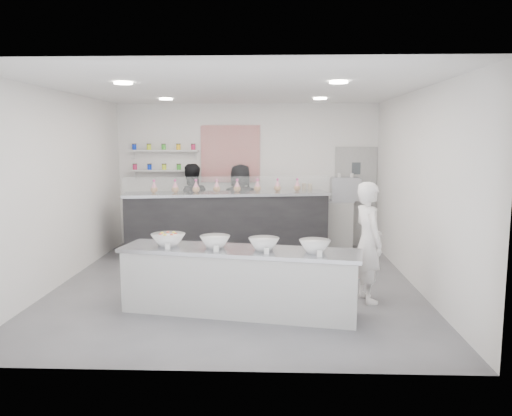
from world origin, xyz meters
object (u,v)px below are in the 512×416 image
(back_bar, at_px, (227,223))
(woman_prep, at_px, (368,242))
(espresso_ledge, at_px, (320,223))
(prep_counter, at_px, (239,281))
(espresso_machine, at_px, (345,189))
(staff_left, at_px, (191,206))
(staff_right, at_px, (241,206))

(back_bar, distance_m, woman_prep, 3.61)
(espresso_ledge, bearing_deg, woman_prep, -84.49)
(back_bar, bearing_deg, espresso_ledge, 11.51)
(prep_counter, xyz_separation_m, back_bar, (-0.47, 3.37, 0.19))
(prep_counter, distance_m, espresso_machine, 4.59)
(staff_left, bearing_deg, espresso_ledge, 165.16)
(prep_counter, bearing_deg, staff_left, 118.29)
(espresso_ledge, distance_m, staff_left, 2.73)
(espresso_ledge, relative_size, espresso_machine, 2.25)
(espresso_machine, distance_m, woman_prep, 3.57)
(espresso_ledge, xyz_separation_m, espresso_machine, (0.51, 0.00, 0.73))
(espresso_machine, relative_size, staff_left, 0.34)
(back_bar, distance_m, espresso_machine, 2.58)
(prep_counter, bearing_deg, woman_prep, 27.46)
(prep_counter, xyz_separation_m, woman_prep, (1.76, 0.55, 0.41))
(prep_counter, height_order, espresso_machine, espresso_machine)
(espresso_ledge, bearing_deg, back_bar, -159.25)
(back_bar, height_order, staff_left, staff_left)
(espresso_ledge, bearing_deg, espresso_machine, 0.00)
(espresso_ledge, xyz_separation_m, woman_prep, (0.34, -3.54, 0.34))
(back_bar, bearing_deg, espresso_machine, 7.38)
(espresso_ledge, bearing_deg, staff_left, -176.19)
(back_bar, distance_m, staff_right, 0.64)
(prep_counter, relative_size, espresso_machine, 5.21)
(prep_counter, height_order, back_bar, back_bar)
(woman_prep, bearing_deg, staff_right, 17.28)
(prep_counter, distance_m, espresso_ledge, 4.33)
(espresso_machine, bearing_deg, back_bar, -163.38)
(espresso_machine, relative_size, woman_prep, 0.36)
(woman_prep, height_order, staff_left, staff_left)
(staff_right, bearing_deg, espresso_machine, -175.90)
(espresso_ledge, bearing_deg, prep_counter, -109.14)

